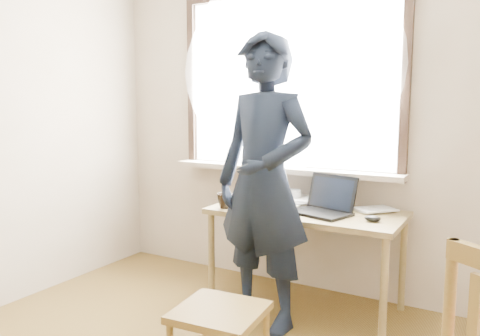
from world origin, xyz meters
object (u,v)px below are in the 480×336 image
Objects in this scene: laptop at (325,205)px; mug_white at (293,196)px; desk at (306,220)px; work_chair at (220,321)px; person at (264,182)px; mug_dark at (225,201)px.

laptop is 0.38m from mug_white.
work_chair is at bearing -89.65° from desk.
desk is 2.91× the size of work_chair.
desk is at bearing 76.72° from person.
laptop is at bearing 82.86° from work_chair.
desk is 3.00× the size of laptop.
mug_dark reaches higher than work_chair.
person is at bearing -130.23° from laptop.
mug_dark is 0.06× the size of person.
laptop is 0.48m from person.
work_chair is (0.01, -1.13, -0.27)m from desk.
desk is 0.70× the size of person.
laptop is (0.15, -0.03, 0.13)m from desk.
desk is at bearing 24.20° from mug_dark.
work_chair is at bearing -59.73° from mug_dark.
work_chair is at bearing -97.14° from laptop.
work_chair is (0.18, -1.31, -0.39)m from mug_white.
work_chair is at bearing -82.03° from mug_white.
desk is 11.45× the size of mug_dark.
mug_white is 0.28× the size of work_chair.
mug_dark is at bearing -130.20° from mug_white.
desk is 1.17m from work_chair.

